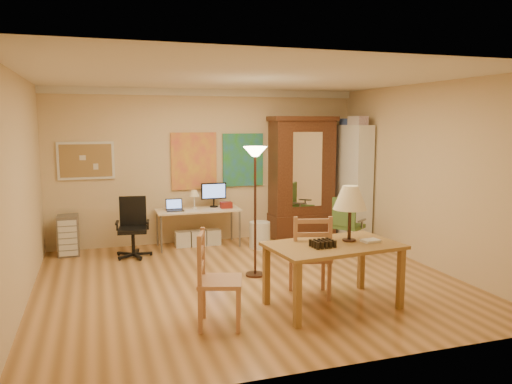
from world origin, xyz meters
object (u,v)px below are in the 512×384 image
object	(u,v)px
armoire	(301,185)
bookshelf	(354,183)
computer_desk	(199,223)
dining_table	(340,231)
office_chair_black	(133,241)
office_chair_green	(348,237)

from	to	relation	value
armoire	bookshelf	world-z (taller)	armoire
computer_desk	armoire	xyz separation A→B (m)	(1.95, 0.09, 0.58)
dining_table	office_chair_black	size ratio (longest dim) A/B	1.66
dining_table	bookshelf	world-z (taller)	bookshelf
office_chair_green	armoire	distance (m)	1.47
dining_table	office_chair_green	world-z (taller)	dining_table
office_chair_green	armoire	bearing A→B (deg)	103.68
computer_desk	armoire	world-z (taller)	armoire
office_chair_black	bookshelf	bearing A→B (deg)	0.29
dining_table	bookshelf	xyz separation A→B (m)	(1.81, 2.93, 0.15)
dining_table	bookshelf	bearing A→B (deg)	58.40
office_chair_green	bookshelf	world-z (taller)	bookshelf
office_chair_black	armoire	distance (m)	3.21
bookshelf	office_chair_green	bearing A→B (deg)	-123.67
computer_desk	bookshelf	distance (m)	2.88
dining_table	bookshelf	size ratio (longest dim) A/B	0.76
dining_table	armoire	xyz separation A→B (m)	(0.96, 3.37, 0.09)
dining_table	computer_desk	bearing A→B (deg)	106.61
dining_table	office_chair_green	bearing A→B (deg)	59.21
computer_desk	armoire	bearing A→B (deg)	2.54
dining_table	armoire	distance (m)	3.51
computer_desk	bookshelf	world-z (taller)	bookshelf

